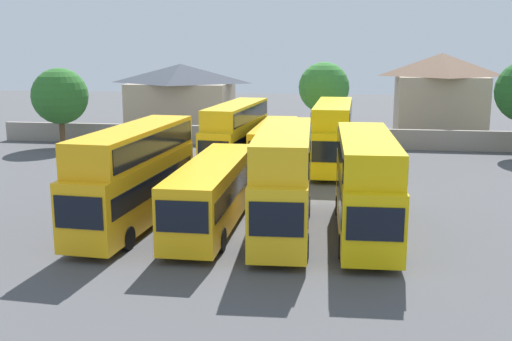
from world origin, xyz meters
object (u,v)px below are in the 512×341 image
at_px(bus_1, 135,171).
at_px(house_terrace_centre, 440,94).
at_px(house_terrace_left, 181,96).
at_px(tree_right_of_lot, 324,88).
at_px(bus_5, 236,131).
at_px(tree_behind_wall, 60,96).
at_px(bus_2, 213,190).
at_px(bus_6, 275,143).
at_px(bus_3, 284,176).
at_px(bus_4, 366,180).
at_px(bus_7, 333,132).

relative_size(bus_1, house_terrace_centre, 1.32).
xyz_separation_m(house_terrace_left, tree_right_of_lot, (15.71, -7.18, 1.58)).
distance_m(bus_5, tree_right_of_lot, 13.92).
height_order(bus_1, tree_behind_wall, tree_behind_wall).
xyz_separation_m(bus_2, house_terrace_left, (-11.16, 35.33, 1.73)).
bearing_deg(bus_6, bus_3, 8.51).
relative_size(bus_3, house_terrace_centre, 1.24).
distance_m(house_terrace_centre, tree_behind_wall, 36.91).
height_order(bus_1, bus_3, bus_3).
bearing_deg(house_terrace_left, bus_4, -62.18).
bearing_deg(house_terrace_left, bus_6, -57.36).
distance_m(bus_2, house_terrace_centre, 37.88).
xyz_separation_m(bus_6, tree_right_of_lot, (3.20, 12.35, 3.34)).
bearing_deg(bus_7, tree_right_of_lot, -173.37).
bearing_deg(house_terrace_left, bus_5, -63.83).
height_order(bus_7, tree_behind_wall, tree_behind_wall).
bearing_deg(tree_behind_wall, bus_7, -15.50).
distance_m(bus_5, house_terrace_left, 21.63).
relative_size(bus_6, house_terrace_centre, 1.23).
height_order(bus_5, house_terrace_left, house_terrace_left).
relative_size(bus_5, tree_behind_wall, 1.66).
height_order(bus_6, bus_7, bus_7).
bearing_deg(bus_6, bus_7, 90.39).
xyz_separation_m(tree_behind_wall, tree_right_of_lot, (23.56, 5.50, 0.62)).
xyz_separation_m(bus_3, bus_6, (-2.32, 16.38, -1.00)).
bearing_deg(house_terrace_centre, house_terrace_left, 177.70).
relative_size(tree_behind_wall, tree_right_of_lot, 0.94).
relative_size(bus_2, tree_right_of_lot, 1.57).
bearing_deg(tree_right_of_lot, bus_7, -84.67).
xyz_separation_m(bus_5, bus_6, (2.98, -0.14, -0.81)).
bearing_deg(bus_2, house_terrace_centre, 154.85).
distance_m(bus_5, bus_7, 7.34).
bearing_deg(bus_1, tree_behind_wall, -143.04).
bearing_deg(bus_7, house_terrace_left, -137.90).
height_order(bus_3, house_terrace_left, house_terrace_left).
distance_m(bus_7, tree_behind_wall, 25.71).
height_order(bus_2, bus_6, bus_2).
relative_size(bus_1, bus_2, 0.99).
bearing_deg(bus_1, bus_4, 93.80).
bearing_deg(bus_6, tree_behind_wall, -108.15).
relative_size(bus_5, bus_6, 1.08).
height_order(bus_3, bus_5, bus_3).
bearing_deg(bus_7, bus_1, -29.74).
distance_m(bus_3, bus_6, 16.58).
height_order(bus_4, tree_right_of_lot, tree_right_of_lot).
bearing_deg(bus_2, tree_behind_wall, -140.05).
bearing_deg(bus_3, bus_5, -164.98).
distance_m(bus_1, tree_right_of_lot, 29.80).
bearing_deg(bus_6, bus_1, -17.88).
distance_m(bus_1, tree_behind_wall, 27.49).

